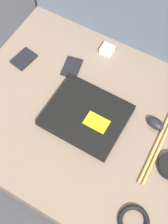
{
  "coord_description": "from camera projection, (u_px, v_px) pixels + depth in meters",
  "views": [
    {
      "loc": [
        0.27,
        -0.48,
        1.21
      ],
      "look_at": [
        0.0,
        0.0,
        0.14
      ],
      "focal_mm": 50.0,
      "sensor_mm": 36.0,
      "label": 1
    }
  ],
  "objects": [
    {
      "name": "ground_plane",
      "position": [
        84.0,
        127.0,
        1.33
      ],
      "size": [
        8.0,
        8.0,
        0.0
      ],
      "primitive_type": "plane",
      "color": "#38383D"
    },
    {
      "name": "couch_seat",
      "position": [
        84.0,
        121.0,
        1.28
      ],
      "size": [
        0.96,
        0.79,
        0.12
      ],
      "color": "#7A6656",
      "rests_on": "ground_plane"
    },
    {
      "name": "couch_backrest",
      "position": [
        142.0,
        14.0,
        1.33
      ],
      "size": [
        0.96,
        0.2,
        0.45
      ],
      "color": "slate",
      "rests_on": "ground_plane"
    },
    {
      "name": "laptop",
      "position": [
        86.0,
        115.0,
        1.21
      ],
      "size": [
        0.3,
        0.26,
        0.03
      ],
      "rotation": [
        0.0,
        0.0,
        -0.01
      ],
      "color": "black",
      "rests_on": "couch_seat"
    },
    {
      "name": "computer_mouse",
      "position": [
        156.0,
        123.0,
        1.19
      ],
      "size": [
        0.08,
        0.06,
        0.04
      ],
      "rotation": [
        0.0,
        0.0,
        -0.22
      ],
      "color": "black",
      "rests_on": "couch_seat"
    },
    {
      "name": "phone_silver",
      "position": [
        72.0,
        67.0,
        1.32
      ],
      "size": [
        0.09,
        0.11,
        0.01
      ],
      "rotation": [
        0.0,
        0.0,
        0.2
      ],
      "color": "black",
      "rests_on": "couch_seat"
    },
    {
      "name": "phone_black",
      "position": [
        24.0,
        59.0,
        1.34
      ],
      "size": [
        0.09,
        0.11,
        0.01
      ],
      "rotation": [
        0.0,
        0.0,
        -0.16
      ],
      "color": "black",
      "rests_on": "couch_seat"
    },
    {
      "name": "charger_brick",
      "position": [
        107.0,
        50.0,
        1.35
      ],
      "size": [
        0.05,
        0.05,
        0.03
      ],
      "color": "silver",
      "rests_on": "couch_seat"
    },
    {
      "name": "cable_coil",
      "position": [
        134.0,
        221.0,
        1.03
      ],
      "size": [
        0.11,
        0.11,
        0.02
      ],
      "color": "black",
      "rests_on": "couch_seat"
    },
    {
      "name": "drumstick_pair",
      "position": [
        160.0,
        142.0,
        1.17
      ],
      "size": [
        0.04,
        0.36,
        0.01
      ],
      "rotation": [
        0.0,
        0.0,
        0.03
      ],
      "color": "tan",
      "rests_on": "couch_seat"
    }
  ]
}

